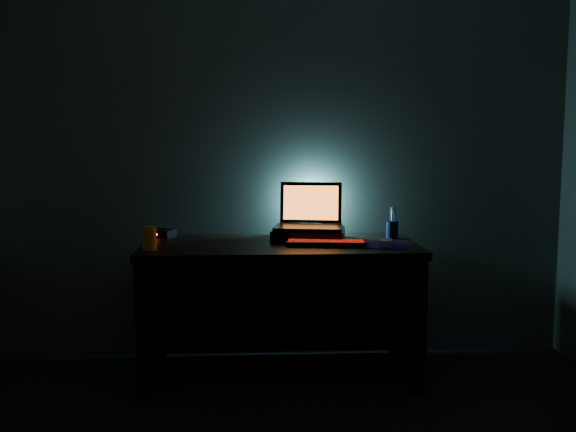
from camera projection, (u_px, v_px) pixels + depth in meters
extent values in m
cube|color=#4C5750|center=(277.00, 150.00, 3.83)|extent=(3.50, 0.00, 2.50)
cube|color=black|center=(280.00, 247.00, 3.52)|extent=(1.50, 0.70, 0.04)
cube|color=black|center=(151.00, 315.00, 3.52)|extent=(0.06, 0.64, 0.71)
cube|color=black|center=(406.00, 312.00, 3.60)|extent=(0.06, 0.64, 0.71)
cube|color=black|center=(278.00, 299.00, 3.89)|extent=(1.38, 0.02, 0.65)
cube|color=black|center=(309.00, 234.00, 3.64)|extent=(0.45, 0.37, 0.06)
cube|color=black|center=(309.00, 227.00, 3.64)|extent=(0.42, 0.32, 0.02)
cube|color=black|center=(311.00, 203.00, 3.75)|extent=(0.36, 0.11, 0.24)
cube|color=orange|center=(311.00, 203.00, 3.74)|extent=(0.32, 0.09, 0.20)
cube|color=black|center=(326.00, 243.00, 3.44)|extent=(0.44, 0.18, 0.02)
cube|color=red|center=(326.00, 241.00, 3.44)|extent=(0.42, 0.16, 0.00)
cube|color=#0C0F59|center=(386.00, 246.00, 3.41)|extent=(0.26, 0.24, 0.00)
cube|color=gray|center=(386.00, 243.00, 3.41)|extent=(0.09, 0.12, 0.03)
cylinder|color=black|center=(392.00, 230.00, 3.68)|extent=(0.09, 0.09, 0.10)
cylinder|color=orange|center=(149.00, 238.00, 3.29)|extent=(0.09, 0.09, 0.12)
cube|color=black|center=(162.00, 233.00, 3.73)|extent=(0.17, 0.15, 0.05)
sphere|color=#FF0C07|center=(157.00, 234.00, 3.68)|extent=(0.01, 0.01, 0.01)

